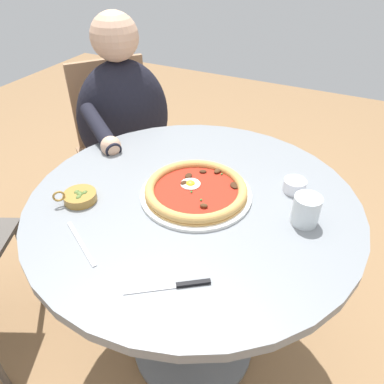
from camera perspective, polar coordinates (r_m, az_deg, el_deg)
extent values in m
cube|color=olive|center=(1.62, 0.15, -22.41)|extent=(6.00, 6.00, 0.02)
cylinder|color=gray|center=(1.06, 0.22, -1.67)|extent=(0.94, 0.94, 0.03)
cylinder|color=slate|center=(1.31, 0.18, -14.00)|extent=(0.09, 0.09, 0.68)
cylinder|color=slate|center=(1.60, 0.15, -22.04)|extent=(0.47, 0.47, 0.02)
cylinder|color=white|center=(1.06, 0.54, -0.31)|extent=(0.32, 0.32, 0.01)
cylinder|color=tan|center=(1.06, 0.54, 0.04)|extent=(0.29, 0.29, 0.01)
torus|color=tan|center=(1.05, 0.54, 0.49)|extent=(0.29, 0.29, 0.03)
cylinder|color=#A82314|center=(1.06, 0.54, 0.25)|extent=(0.28, 0.28, 0.00)
cylinder|color=white|center=(1.07, -0.24, 1.24)|extent=(0.06, 0.06, 0.00)
ellipsoid|color=yellow|center=(1.07, -0.24, 1.32)|extent=(0.03, 0.03, 0.02)
ellipsoid|color=#3D2314|center=(1.08, -1.31, 1.43)|extent=(0.03, 0.02, 0.01)
ellipsoid|color=#3D2314|center=(1.11, -0.55, 2.54)|extent=(0.03, 0.02, 0.01)
ellipsoid|color=#4C2D19|center=(1.13, 3.92, 3.25)|extent=(0.03, 0.02, 0.01)
ellipsoid|color=#3D2314|center=(1.07, 6.53, 1.05)|extent=(0.04, 0.04, 0.01)
ellipsoid|color=#4C2D19|center=(0.99, 1.82, -2.11)|extent=(0.02, 0.03, 0.01)
ellipsoid|color=#3D2314|center=(1.13, 1.70, 3.19)|extent=(0.02, 0.03, 0.01)
ellipsoid|color=#2D6B28|center=(1.12, 4.61, 2.81)|extent=(0.01, 0.01, 0.00)
ellipsoid|color=#2D6B28|center=(1.04, -0.01, 0.15)|extent=(0.01, 0.01, 0.00)
ellipsoid|color=#2D6B28|center=(1.01, 1.40, -1.19)|extent=(0.01, 0.01, 0.00)
cylinder|color=silver|center=(0.99, 17.15, -2.67)|extent=(0.07, 0.07, 0.08)
cylinder|color=silver|center=(1.01, 16.86, -3.99)|extent=(0.06, 0.06, 0.02)
cube|color=silver|center=(0.83, -6.51, -14.71)|extent=(0.07, 0.10, 0.00)
cube|color=black|center=(0.83, 0.22, -13.89)|extent=(0.05, 0.07, 0.01)
cylinder|color=white|center=(1.11, 15.51, 0.96)|extent=(0.07, 0.07, 0.04)
cylinder|color=olive|center=(1.11, 15.59, 1.35)|extent=(0.05, 0.05, 0.01)
cylinder|color=olive|center=(1.09, -16.85, -0.72)|extent=(0.09, 0.09, 0.02)
torus|color=olive|center=(1.07, -19.83, -0.63)|extent=(0.03, 0.03, 0.03)
ellipsoid|color=#516B2D|center=(1.08, -16.94, -0.33)|extent=(0.02, 0.02, 0.02)
ellipsoid|color=#516B2D|center=(1.09, -17.30, -0.14)|extent=(0.02, 0.02, 0.02)
ellipsoid|color=#516B2D|center=(1.08, -16.16, -0.20)|extent=(0.02, 0.02, 0.02)
ellipsoid|color=#516B2D|center=(1.08, -16.78, -0.52)|extent=(0.02, 0.02, 0.02)
ellipsoid|color=#516B2D|center=(1.07, -17.04, -0.88)|extent=(0.02, 0.02, 0.02)
cube|color=#BCBCC1|center=(0.96, -16.73, -7.53)|extent=(0.10, 0.16, 0.00)
cube|color=#282833|center=(1.87, -8.86, -2.05)|extent=(0.44, 0.43, 0.45)
ellipsoid|color=black|center=(1.62, -10.42, 11.12)|extent=(0.44, 0.41, 0.49)
sphere|color=tan|center=(1.51, -11.86, 22.39)|extent=(0.18, 0.18, 0.18)
cylinder|color=black|center=(1.37, -14.02, 9.40)|extent=(0.19, 0.25, 0.11)
sphere|color=tan|center=(1.30, -12.38, 6.91)|extent=(0.07, 0.07, 0.07)
cube|color=#957050|center=(1.77, -10.11, 5.07)|extent=(0.54, 0.54, 0.02)
cube|color=#957050|center=(1.83, -12.57, 13.34)|extent=(0.29, 0.23, 0.40)
cylinder|color=#8E6B4C|center=(1.74, -13.02, -5.73)|extent=(0.02, 0.02, 0.46)
cylinder|color=#8E6B4C|center=(1.81, -2.43, -2.67)|extent=(0.02, 0.02, 0.46)
cylinder|color=#8E6B4C|center=(2.02, -15.58, 0.35)|extent=(0.02, 0.02, 0.46)
cylinder|color=#8E6B4C|center=(2.08, -6.30, 2.81)|extent=(0.02, 0.02, 0.46)
cylinder|color=#4C4742|center=(1.68, -23.61, -10.51)|extent=(0.02, 0.02, 0.46)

